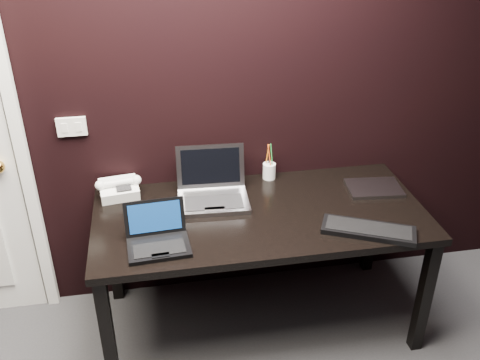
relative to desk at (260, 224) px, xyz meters
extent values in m
plane|color=black|center=(-0.30, 0.40, 0.64)|extent=(4.00, 0.00, 4.00)
cube|color=white|center=(-1.18, 0.37, 0.36)|extent=(0.06, 0.05, 2.11)
cube|color=silver|center=(-0.92, 0.39, 0.46)|extent=(0.15, 0.02, 0.10)
cube|color=silver|center=(-0.95, 0.38, 0.46)|extent=(0.03, 0.01, 0.05)
cube|color=silver|center=(-0.88, 0.38, 0.46)|extent=(0.03, 0.01, 0.05)
cube|color=black|center=(0.00, 0.00, 0.06)|extent=(1.70, 0.80, 0.04)
cube|color=black|center=(-0.80, -0.35, -0.31)|extent=(0.06, 0.06, 0.70)
cube|color=black|center=(0.80, -0.35, -0.31)|extent=(0.06, 0.06, 0.70)
cube|color=black|center=(-0.80, 0.35, -0.31)|extent=(0.06, 0.06, 0.70)
cube|color=black|center=(0.80, 0.35, -0.31)|extent=(0.06, 0.06, 0.70)
cube|color=black|center=(-0.53, -0.23, 0.09)|extent=(0.30, 0.21, 0.02)
cube|color=black|center=(-0.53, -0.26, 0.10)|extent=(0.24, 0.12, 0.00)
cube|color=black|center=(-0.52, -0.31, 0.10)|extent=(0.08, 0.04, 0.00)
cube|color=black|center=(-0.54, -0.11, 0.18)|extent=(0.29, 0.08, 0.16)
cube|color=navy|center=(-0.53, -0.12, 0.18)|extent=(0.25, 0.06, 0.13)
cube|color=gray|center=(-0.23, 0.12, 0.09)|extent=(0.38, 0.28, 0.03)
cube|color=black|center=(-0.23, 0.09, 0.10)|extent=(0.31, 0.16, 0.00)
cube|color=#A2A1A6|center=(-0.23, 0.02, 0.10)|extent=(0.11, 0.05, 0.00)
cube|color=#A1A2A7|center=(-0.22, 0.29, 0.22)|extent=(0.37, 0.09, 0.23)
cube|color=black|center=(-0.22, 0.28, 0.22)|extent=(0.32, 0.07, 0.19)
cube|color=black|center=(0.48, -0.27, 0.09)|extent=(0.47, 0.33, 0.03)
cube|color=black|center=(0.48, -0.27, 0.10)|extent=(0.42, 0.28, 0.00)
cube|color=#939398|center=(0.67, 0.11, 0.09)|extent=(0.31, 0.24, 0.02)
cube|color=white|center=(-0.71, 0.30, 0.11)|extent=(0.22, 0.21, 0.09)
cylinder|color=white|center=(-0.71, 0.29, 0.16)|extent=(0.19, 0.06, 0.04)
sphere|color=white|center=(-0.81, 0.27, 0.16)|extent=(0.06, 0.06, 0.06)
sphere|color=white|center=(-0.62, 0.30, 0.16)|extent=(0.06, 0.06, 0.06)
cube|color=black|center=(-0.69, 0.25, 0.15)|extent=(0.08, 0.07, 0.01)
cube|color=black|center=(-0.63, 0.03, 0.12)|extent=(0.04, 0.02, 0.09)
cube|color=black|center=(-0.63, 0.01, 0.09)|extent=(0.05, 0.04, 0.02)
cylinder|color=white|center=(0.13, 0.34, 0.12)|extent=(0.08, 0.08, 0.09)
cylinder|color=orange|center=(0.11, 0.35, 0.22)|extent=(0.02, 0.02, 0.14)
cylinder|color=#227E32|center=(0.13, 0.34, 0.22)|extent=(0.02, 0.02, 0.14)
cylinder|color=black|center=(0.13, 0.36, 0.22)|extent=(0.01, 0.01, 0.14)
cylinder|color=#CF4313|center=(0.12, 0.33, 0.22)|extent=(0.02, 0.03, 0.14)
camera|label=1|loc=(-0.51, -2.27, 1.55)|focal=40.00mm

